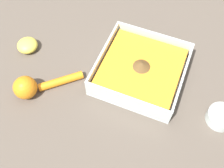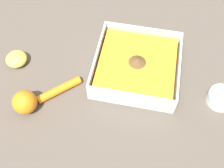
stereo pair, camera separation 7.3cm
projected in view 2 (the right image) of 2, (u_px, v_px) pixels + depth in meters
ground_plane at (130, 77)px, 0.78m from camera, size 4.00×4.00×0.00m
square_dish at (137, 66)px, 0.77m from camera, size 0.24×0.24×0.07m
spice_bowl at (221, 98)px, 0.73m from camera, size 0.08×0.08×0.03m
lemon_squeezer at (32, 100)px, 0.71m from camera, size 0.16×0.15×0.07m
lemon_half at (16, 59)px, 0.80m from camera, size 0.06×0.06×0.04m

